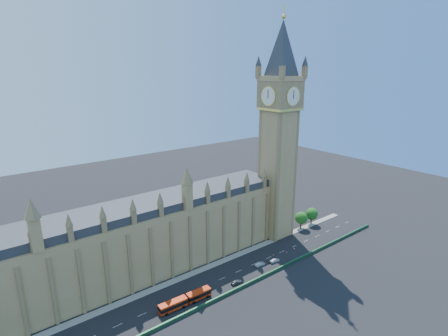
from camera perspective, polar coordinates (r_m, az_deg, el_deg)
ground at (r=137.52m, az=1.07°, el=-17.03°), size 400.00×400.00×0.00m
palace_westminster at (r=135.77m, az=-13.36°, el=-11.21°), size 120.00×20.00×28.00m
elizabeth_tower at (r=153.19m, az=9.03°, el=8.10°), size 20.59×20.59×105.00m
bridge_parapet at (r=131.50m, az=3.68°, el=-18.45°), size 160.00×0.60×1.20m
kerb_north at (r=143.85m, az=-1.40°, el=-15.38°), size 160.00×3.00×0.16m
tree_east_near at (r=174.28m, az=12.52°, el=-7.90°), size 6.00×6.00×8.50m
tree_east_far at (r=180.12m, az=14.16°, el=-7.21°), size 6.00×6.00×8.50m
red_bus at (r=122.88m, az=-6.32°, el=-20.68°), size 18.71×3.65×3.16m
car_grey at (r=132.31m, az=2.05°, el=-18.13°), size 4.35×2.15×1.43m
car_silver at (r=143.18m, az=5.90°, el=-15.33°), size 4.40×1.59×1.44m
car_white at (r=146.33m, az=8.29°, el=-14.71°), size 4.71×2.23×1.33m
cone_a at (r=150.79m, az=8.06°, el=-13.87°), size 0.50×0.50×0.62m
cone_b at (r=144.97m, az=5.66°, el=-15.09°), size 0.46×0.46×0.64m
cone_c at (r=153.23m, az=10.18°, el=-13.44°), size 0.59×0.59×0.72m
cone_d at (r=157.00m, az=11.40°, el=-12.77°), size 0.49×0.49×0.62m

